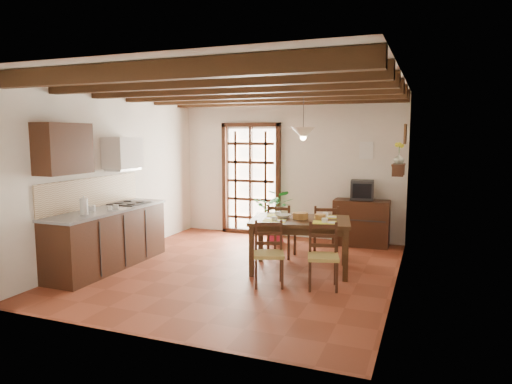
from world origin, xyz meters
The scene contains 25 objects.
ground_plane centered at (0.00, 0.00, 0.00)m, with size 5.00×5.00×0.00m, color brown.
room_shell centered at (0.00, 0.00, 1.82)m, with size 4.52×5.02×2.81m.
ceiling_beams centered at (0.00, 0.00, 2.69)m, with size 4.50×4.34×0.20m.
french_door centered at (-0.80, 2.45, 1.18)m, with size 1.26×0.11×2.32m.
kitchen_counter centered at (-1.96, -0.60, 0.47)m, with size 0.64×2.25×1.38m.
upper_cabinet centered at (-2.08, -1.30, 1.85)m, with size 0.35×0.80×0.70m, color #321A0F.
range_hood centered at (-2.05, -0.05, 1.73)m, with size 0.38×0.60×0.54m.
counter_items centered at (-1.95, -0.51, 0.96)m, with size 0.50×1.43×0.25m.
dining_table centered at (0.85, 0.29, 0.69)m, with size 1.61×1.20×0.79m.
chair_near_left centered at (0.64, -0.51, 0.27)m, with size 0.52×0.50×0.87m.
chair_near_right centered at (1.35, -0.37, 0.27)m, with size 0.49×0.47×0.87m.
chair_far_left centered at (0.35, 0.95, 0.28)m, with size 0.43×0.41×0.90m.
chair_far_right centered at (1.06, 1.09, 0.28)m, with size 0.50×0.49×0.90m.
table_setting centered at (0.85, 0.29, 0.86)m, with size 1.06×0.71×0.10m.
table_bowl centered at (0.59, 0.29, 0.82)m, with size 0.22×0.22×0.05m, color white.
sideboard centered at (1.48, 2.23, 0.42)m, with size 1.00×0.45×0.85m, color #321A0F.
crt_tv centered at (1.48, 2.22, 1.04)m, with size 0.45×0.42×0.35m.
fuse_box centered at (1.50, 2.48, 1.75)m, with size 0.25×0.03×0.32m, color white.
plant_pot centered at (-0.09, 1.91, 0.11)m, with size 0.33×0.33×0.20m, color maroon.
potted_plant centered at (-0.09, 1.91, 0.57)m, with size 1.98×1.70×2.21m, color #144C19.
wall_shelf centered at (2.14, 1.60, 1.51)m, with size 0.20×0.42×0.20m.
shelf_vase centered at (2.14, 1.60, 1.65)m, with size 0.15×0.15×0.15m, color #B2BFB2.
shelf_flowers centered at (2.14, 1.60, 1.86)m, with size 0.14×0.14×0.36m.
framed_picture centered at (2.22, 1.60, 2.05)m, with size 0.03×0.32×0.32m.
pendant_lamp centered at (0.85, 0.39, 2.08)m, with size 0.36×0.36×0.84m.
Camera 1 is at (2.64, -6.19, 2.04)m, focal length 32.00 mm.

